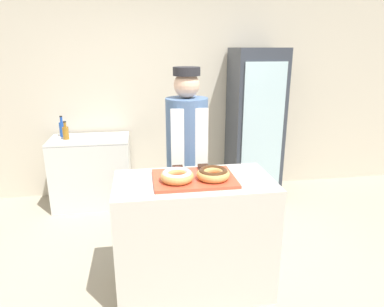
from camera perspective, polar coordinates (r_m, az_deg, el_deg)
ground_plane at (r=3.08m, az=0.30°, el=-21.08°), size 14.00×14.00×0.00m
wall_back at (r=4.56m, az=-3.96°, el=10.19°), size 8.00×0.06×2.70m
display_counter at (r=2.81m, az=0.32°, el=-13.47°), size 1.21×0.63×0.95m
serving_tray at (r=2.59m, az=0.34°, el=-4.20°), size 0.61×0.45×0.02m
donut_light_glaze at (r=2.50m, az=-2.51°, el=-3.68°), size 0.25×0.25×0.08m
donut_chocolate_glaze at (r=2.54m, az=3.55°, el=-3.35°), size 0.25×0.25×0.08m
brownie_back_left at (r=2.73m, az=-2.37°, el=-2.49°), size 0.08×0.08×0.03m
brownie_back_right at (r=2.75m, az=1.91°, el=-2.27°), size 0.08×0.08×0.03m
baker_person at (r=3.19m, az=-0.83°, el=-0.68°), size 0.38×0.38×1.75m
beverage_fridge at (r=4.50m, az=10.38°, el=4.73°), size 0.62×0.62×1.91m
chest_freezer at (r=4.45m, az=-16.31°, el=-2.83°), size 0.94×0.58×0.86m
bottle_amber at (r=4.35m, az=-20.31°, el=3.33°), size 0.07×0.07×0.22m
bottle_blue at (r=4.50m, az=-20.82°, el=3.91°), size 0.07×0.07×0.26m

